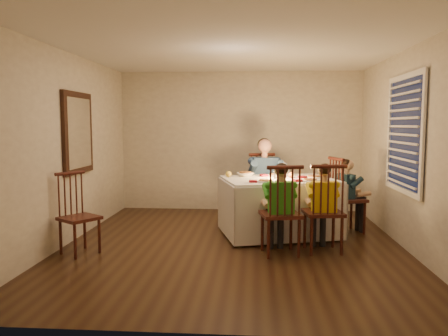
# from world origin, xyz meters

# --- Properties ---
(ground) EXTENTS (5.00, 5.00, 0.00)m
(ground) POSITION_xyz_m (0.00, 0.00, 0.00)
(ground) COLOR black
(ground) RESTS_ON ground
(wall_left) EXTENTS (0.02, 5.00, 2.60)m
(wall_left) POSITION_xyz_m (-2.25, 0.00, 1.30)
(wall_left) COLOR beige
(wall_left) RESTS_ON ground
(wall_right) EXTENTS (0.02, 5.00, 2.60)m
(wall_right) POSITION_xyz_m (2.25, 0.00, 1.30)
(wall_right) COLOR beige
(wall_right) RESTS_ON ground
(wall_back) EXTENTS (4.50, 0.02, 2.60)m
(wall_back) POSITION_xyz_m (0.00, 2.50, 1.30)
(wall_back) COLOR beige
(wall_back) RESTS_ON ground
(ceiling) EXTENTS (5.00, 5.00, 0.00)m
(ceiling) POSITION_xyz_m (0.00, 0.00, 2.60)
(ceiling) COLOR white
(ceiling) RESTS_ON wall_back
(dining_table) EXTENTS (1.85, 1.54, 0.81)m
(dining_table) POSITION_xyz_m (0.64, 0.61, 0.60)
(dining_table) COLOR white
(dining_table) RESTS_ON ground
(chair_adult) EXTENTS (0.55, 0.54, 1.14)m
(chair_adult) POSITION_xyz_m (0.45, 1.46, 0.00)
(chair_adult) COLOR #33140E
(chair_adult) RESTS_ON ground
(chair_near_left) EXTENTS (0.55, 0.53, 1.14)m
(chair_near_left) POSITION_xyz_m (0.61, -0.33, 0.00)
(chair_near_left) COLOR #33140E
(chair_near_left) RESTS_ON ground
(chair_near_right) EXTENTS (0.52, 0.50, 1.14)m
(chair_near_right) POSITION_xyz_m (1.16, -0.19, 0.00)
(chair_near_right) COLOR #33140E
(chair_near_right) RESTS_ON ground
(chair_end) EXTENTS (0.57, 0.58, 1.14)m
(chair_end) POSITION_xyz_m (1.68, 0.86, 0.00)
(chair_end) COLOR #33140E
(chair_end) RESTS_ON ground
(chair_extra) EXTENTS (0.57, 0.58, 1.03)m
(chair_extra) POSITION_xyz_m (-1.90, -0.51, 0.00)
(chair_extra) COLOR #33140E
(chair_extra) RESTS_ON ground
(adult) EXTENTS (0.63, 0.60, 1.39)m
(adult) POSITION_xyz_m (0.45, 1.46, 0.00)
(adult) COLOR navy
(adult) RESTS_ON ground
(child_green) EXTENTS (0.46, 0.44, 1.15)m
(child_green) POSITION_xyz_m (0.61, -0.33, 0.00)
(child_green) COLOR green
(child_green) RESTS_ON ground
(child_yellow) EXTENTS (0.43, 0.40, 1.13)m
(child_yellow) POSITION_xyz_m (1.16, -0.19, 0.00)
(child_yellow) COLOR yellow
(child_yellow) RESTS_ON ground
(child_teal) EXTENTS (0.44, 0.46, 1.10)m
(child_teal) POSITION_xyz_m (1.68, 0.86, 0.00)
(child_teal) COLOR #172E3A
(child_teal) RESTS_ON ground
(setting_adult) EXTENTS (0.32, 0.32, 0.02)m
(setting_adult) POSITION_xyz_m (0.59, 0.94, 0.85)
(setting_adult) COLOR white
(setting_adult) RESTS_ON dining_table
(setting_green) EXTENTS (0.32, 0.32, 0.02)m
(setting_green) POSITION_xyz_m (0.43, 0.23, 0.85)
(setting_green) COLOR white
(setting_green) RESTS_ON dining_table
(setting_yellow) EXTENTS (0.32, 0.32, 0.02)m
(setting_yellow) POSITION_xyz_m (1.05, 0.37, 0.85)
(setting_yellow) COLOR white
(setting_yellow) RESTS_ON dining_table
(setting_teal) EXTENTS (0.32, 0.32, 0.02)m
(setting_teal) POSITION_xyz_m (1.16, 0.77, 0.85)
(setting_teal) COLOR white
(setting_teal) RESTS_ON dining_table
(candle_left) EXTENTS (0.06, 0.06, 0.10)m
(candle_left) POSITION_xyz_m (0.58, 0.60, 0.89)
(candle_left) COLOR white
(candle_left) RESTS_ON dining_table
(candle_right) EXTENTS (0.06, 0.06, 0.10)m
(candle_right) POSITION_xyz_m (0.70, 0.63, 0.89)
(candle_right) COLOR white
(candle_right) RESTS_ON dining_table
(squash) EXTENTS (0.09, 0.09, 0.09)m
(squash) POSITION_xyz_m (-0.11, 0.75, 0.88)
(squash) COLOR yellow
(squash) RESTS_ON dining_table
(orange_fruit) EXTENTS (0.08, 0.08, 0.08)m
(orange_fruit) POSITION_xyz_m (0.82, 0.72, 0.88)
(orange_fruit) COLOR orange
(orange_fruit) RESTS_ON dining_table
(serving_bowl) EXTENTS (0.33, 0.33, 0.06)m
(serving_bowl) POSITION_xyz_m (0.14, 0.86, 0.86)
(serving_bowl) COLOR white
(serving_bowl) RESTS_ON dining_table
(wall_mirror) EXTENTS (0.06, 0.95, 1.15)m
(wall_mirror) POSITION_xyz_m (-2.22, 0.30, 1.50)
(wall_mirror) COLOR black
(wall_mirror) RESTS_ON wall_left
(window_blinds) EXTENTS (0.07, 1.34, 1.54)m
(window_blinds) POSITION_xyz_m (2.21, 0.10, 1.50)
(window_blinds) COLOR #0D1636
(window_blinds) RESTS_ON wall_right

